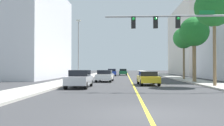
{
  "coord_description": "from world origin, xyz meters",
  "views": [
    {
      "loc": [
        -0.89,
        -9.18,
        1.76
      ],
      "look_at": [
        -2.31,
        18.25,
        2.3
      ],
      "focal_mm": 38.12,
      "sensor_mm": 36.0,
      "label": 1
    }
  ],
  "objects_px": {
    "palm_mid": "(194,32)",
    "car_green": "(123,72)",
    "traffic_signal_mast": "(188,30)",
    "street_lamp": "(78,47)",
    "palm_far": "(184,38)",
    "car_blue": "(112,72)",
    "palm_near": "(214,8)",
    "car_yellow": "(148,78)",
    "car_white": "(105,76)",
    "car_silver": "(79,79)"
  },
  "relations": [
    {
      "from": "car_silver",
      "to": "car_blue",
      "type": "bearing_deg",
      "value": -92.72
    },
    {
      "from": "traffic_signal_mast",
      "to": "car_white",
      "type": "xyz_separation_m",
      "value": [
        -6.99,
        12.24,
        -3.7
      ]
    },
    {
      "from": "car_green",
      "to": "car_blue",
      "type": "bearing_deg",
      "value": -120.44
    },
    {
      "from": "palm_near",
      "to": "car_yellow",
      "type": "relative_size",
      "value": 2.12
    },
    {
      "from": "car_green",
      "to": "car_silver",
      "type": "bearing_deg",
      "value": -96.91
    },
    {
      "from": "palm_near",
      "to": "palm_far",
      "type": "height_order",
      "value": "palm_near"
    },
    {
      "from": "palm_near",
      "to": "car_blue",
      "type": "xyz_separation_m",
      "value": [
        -10.76,
        28.94,
        -6.4
      ]
    },
    {
      "from": "palm_far",
      "to": "car_green",
      "type": "bearing_deg",
      "value": 113.11
    },
    {
      "from": "car_green",
      "to": "traffic_signal_mast",
      "type": "bearing_deg",
      "value": -83.47
    },
    {
      "from": "palm_far",
      "to": "traffic_signal_mast",
      "type": "bearing_deg",
      "value": -102.97
    },
    {
      "from": "car_silver",
      "to": "palm_near",
      "type": "bearing_deg",
      "value": -175.08
    },
    {
      "from": "car_white",
      "to": "car_silver",
      "type": "height_order",
      "value": "car_silver"
    },
    {
      "from": "palm_mid",
      "to": "street_lamp",
      "type": "bearing_deg",
      "value": 167.33
    },
    {
      "from": "car_silver",
      "to": "palm_far",
      "type": "bearing_deg",
      "value": -132.6
    },
    {
      "from": "palm_mid",
      "to": "car_white",
      "type": "xyz_separation_m",
      "value": [
        -10.55,
        1.53,
        -5.12
      ]
    },
    {
      "from": "car_silver",
      "to": "palm_mid",
      "type": "bearing_deg",
      "value": -148.88
    },
    {
      "from": "street_lamp",
      "to": "car_blue",
      "type": "relative_size",
      "value": 1.79
    },
    {
      "from": "car_green",
      "to": "car_yellow",
      "type": "xyz_separation_m",
      "value": [
        2.68,
        -30.71,
        -0.06
      ]
    },
    {
      "from": "car_silver",
      "to": "car_blue",
      "type": "xyz_separation_m",
      "value": [
        1.27,
        30.04,
        -0.02
      ]
    },
    {
      "from": "traffic_signal_mast",
      "to": "street_lamp",
      "type": "xyz_separation_m",
      "value": [
        -10.64,
        13.9,
        0.11
      ]
    },
    {
      "from": "palm_far",
      "to": "car_silver",
      "type": "relative_size",
      "value": 1.69
    },
    {
      "from": "palm_near",
      "to": "car_yellow",
      "type": "height_order",
      "value": "palm_near"
    },
    {
      "from": "palm_mid",
      "to": "car_blue",
      "type": "distance_m",
      "value": 25.62
    },
    {
      "from": "palm_far",
      "to": "car_yellow",
      "type": "height_order",
      "value": "palm_far"
    },
    {
      "from": "palm_near",
      "to": "car_blue",
      "type": "relative_size",
      "value": 1.97
    },
    {
      "from": "car_green",
      "to": "car_silver",
      "type": "distance_m",
      "value": 34.37
    },
    {
      "from": "palm_mid",
      "to": "car_green",
      "type": "xyz_separation_m",
      "value": [
        -8.43,
        26.82,
        -5.1
      ]
    },
    {
      "from": "car_silver",
      "to": "car_yellow",
      "type": "distance_m",
      "value": 7.2
    },
    {
      "from": "palm_mid",
      "to": "car_blue",
      "type": "xyz_separation_m",
      "value": [
        -10.78,
        22.68,
        -5.1
      ]
    },
    {
      "from": "palm_near",
      "to": "palm_far",
      "type": "relative_size",
      "value": 1.2
    },
    {
      "from": "car_silver",
      "to": "traffic_signal_mast",
      "type": "bearing_deg",
      "value": 158.19
    },
    {
      "from": "street_lamp",
      "to": "palm_far",
      "type": "height_order",
      "value": "street_lamp"
    },
    {
      "from": "palm_mid",
      "to": "car_green",
      "type": "bearing_deg",
      "value": 107.45
    },
    {
      "from": "car_white",
      "to": "street_lamp",
      "type": "bearing_deg",
      "value": 157.04
    },
    {
      "from": "traffic_signal_mast",
      "to": "palm_far",
      "type": "distance_m",
      "value": 17.48
    },
    {
      "from": "traffic_signal_mast",
      "to": "car_white",
      "type": "relative_size",
      "value": 2.02
    },
    {
      "from": "traffic_signal_mast",
      "to": "street_lamp",
      "type": "distance_m",
      "value": 17.51
    },
    {
      "from": "palm_mid",
      "to": "palm_far",
      "type": "distance_m",
      "value": 6.27
    },
    {
      "from": "car_white",
      "to": "car_blue",
      "type": "bearing_deg",
      "value": 92.11
    },
    {
      "from": "palm_near",
      "to": "palm_mid",
      "type": "relative_size",
      "value": 1.17
    },
    {
      "from": "car_green",
      "to": "palm_near",
      "type": "bearing_deg",
      "value": -76.59
    },
    {
      "from": "palm_mid",
      "to": "car_white",
      "type": "relative_size",
      "value": 1.64
    },
    {
      "from": "palm_near",
      "to": "car_green",
      "type": "xyz_separation_m",
      "value": [
        -8.41,
        33.08,
        -6.4
      ]
    },
    {
      "from": "car_white",
      "to": "traffic_signal_mast",
      "type": "bearing_deg",
      "value": -58.79
    },
    {
      "from": "car_yellow",
      "to": "car_silver",
      "type": "bearing_deg",
      "value": -153.81
    },
    {
      "from": "palm_near",
      "to": "car_white",
      "type": "relative_size",
      "value": 1.93
    },
    {
      "from": "palm_far",
      "to": "car_yellow",
      "type": "xyz_separation_m",
      "value": [
        -6.09,
        -10.16,
        -5.23
      ]
    },
    {
      "from": "palm_far",
      "to": "car_blue",
      "type": "distance_m",
      "value": 20.49
    },
    {
      "from": "palm_near",
      "to": "palm_mid",
      "type": "distance_m",
      "value": 6.4
    },
    {
      "from": "traffic_signal_mast",
      "to": "car_white",
      "type": "distance_m",
      "value": 14.57
    }
  ]
}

